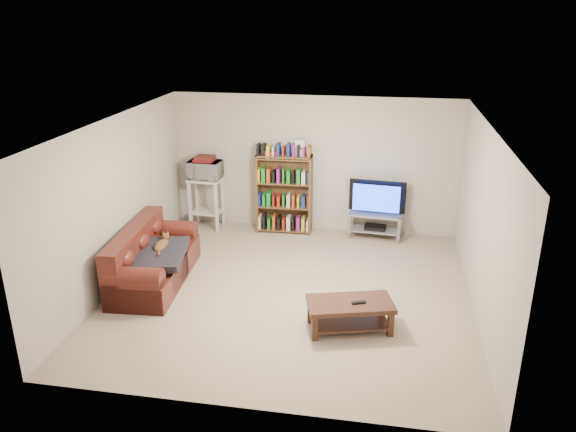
% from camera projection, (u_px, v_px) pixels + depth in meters
% --- Properties ---
extents(floor, '(5.00, 5.00, 0.00)m').
position_uv_depth(floor, '(290.00, 292.00, 7.96)').
color(floor, tan).
rests_on(floor, ground).
extents(ceiling, '(5.00, 5.00, 0.00)m').
position_uv_depth(ceiling, '(290.00, 124.00, 7.12)').
color(ceiling, white).
rests_on(ceiling, ground).
extents(wall_back, '(5.00, 0.00, 5.00)m').
position_uv_depth(wall_back, '(314.00, 164.00, 9.85)').
color(wall_back, beige).
rests_on(wall_back, ground).
extents(wall_front, '(5.00, 0.00, 5.00)m').
position_uv_depth(wall_front, '(245.00, 304.00, 5.24)').
color(wall_front, beige).
rests_on(wall_front, ground).
extents(wall_left, '(0.00, 5.00, 5.00)m').
position_uv_depth(wall_left, '(116.00, 202.00, 7.94)').
color(wall_left, beige).
rests_on(wall_left, ground).
extents(wall_right, '(0.00, 5.00, 5.00)m').
position_uv_depth(wall_right, '(484.00, 225.00, 7.14)').
color(wall_right, beige).
rests_on(wall_right, ground).
extents(sofa, '(0.97, 1.99, 0.83)m').
position_uv_depth(sofa, '(150.00, 263.00, 8.18)').
color(sofa, '#551D15').
rests_on(sofa, floor).
extents(blanket, '(0.89, 1.07, 0.18)m').
position_uv_depth(blanket, '(158.00, 254.00, 7.97)').
color(blanket, black).
rests_on(blanket, sofa).
extents(cat, '(0.25, 0.54, 0.16)m').
position_uv_depth(cat, '(161.00, 245.00, 8.11)').
color(cat, brown).
rests_on(cat, sofa).
extents(coffee_table, '(1.16, 0.79, 0.38)m').
position_uv_depth(coffee_table, '(350.00, 310.00, 6.96)').
color(coffee_table, '#3D2215').
rests_on(coffee_table, floor).
extents(remote, '(0.18, 0.11, 0.02)m').
position_uv_depth(remote, '(359.00, 303.00, 6.88)').
color(remote, black).
rests_on(remote, coffee_table).
extents(tv_stand, '(0.94, 0.49, 0.45)m').
position_uv_depth(tv_stand, '(375.00, 221.00, 9.74)').
color(tv_stand, '#999EA3').
rests_on(tv_stand, floor).
extents(television, '(0.98, 0.22, 0.56)m').
position_uv_depth(television, '(377.00, 198.00, 9.59)').
color(television, black).
rests_on(television, tv_stand).
extents(dvd_player, '(0.38, 0.29, 0.06)m').
position_uv_depth(dvd_player, '(375.00, 227.00, 9.78)').
color(dvd_player, black).
rests_on(dvd_player, tv_stand).
extents(bookshelf, '(0.98, 0.33, 1.41)m').
position_uv_depth(bookshelf, '(284.00, 193.00, 9.87)').
color(bookshelf, brown).
rests_on(bookshelf, floor).
extents(shelf_clutter, '(0.72, 0.23, 0.28)m').
position_uv_depth(shelf_clutter, '(290.00, 149.00, 9.59)').
color(shelf_clutter, silver).
rests_on(shelf_clutter, bookshelf).
extents(microwave_stand, '(0.61, 0.46, 0.93)m').
position_uv_depth(microwave_stand, '(206.00, 196.00, 10.10)').
color(microwave_stand, silver).
rests_on(microwave_stand, floor).
extents(microwave, '(0.59, 0.42, 0.32)m').
position_uv_depth(microwave, '(205.00, 170.00, 9.92)').
color(microwave, silver).
rests_on(microwave, microwave_stand).
extents(game_boxes, '(0.35, 0.31, 0.05)m').
position_uv_depth(game_boxes, '(204.00, 160.00, 9.86)').
color(game_boxes, maroon).
rests_on(game_boxes, microwave).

